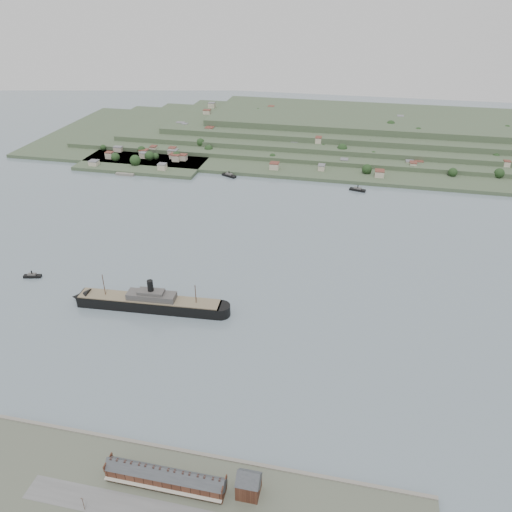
% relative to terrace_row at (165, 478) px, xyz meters
% --- Properties ---
extents(ground, '(1400.00, 1400.00, 0.00)m').
position_rel_terrace_row_xyz_m(ground, '(10.00, 168.02, -6.84)').
color(ground, slate).
rests_on(ground, ground).
extents(terrace_row, '(55.60, 9.80, 11.07)m').
position_rel_terrace_row_xyz_m(terrace_row, '(0.00, 0.00, 0.00)').
color(terrace_row, '#422317').
rests_on(terrace_row, ground).
extents(gabled_building, '(10.40, 10.18, 14.09)m').
position_rel_terrace_row_xyz_m(gabled_building, '(37.50, 4.02, 1.34)').
color(gabled_building, '#422317').
rests_on(gabled_building, ground).
extents(far_peninsula, '(760.00, 309.00, 30.00)m').
position_rel_terrace_row_xyz_m(far_peninsula, '(37.91, 561.12, 5.04)').
color(far_peninsula, '#394D33').
rests_on(far_peninsula, ground).
extents(steamship, '(115.00, 20.24, 27.57)m').
position_rel_terrace_row_xyz_m(steamship, '(-65.24, 129.29, -1.75)').
color(steamship, black).
rests_on(steamship, ground).
extents(tugboat, '(13.83, 6.51, 6.01)m').
position_rel_terrace_row_xyz_m(tugboat, '(-167.01, 148.47, -5.37)').
color(tugboat, black).
rests_on(tugboat, ground).
extents(ferry_west, '(18.57, 12.20, 6.80)m').
position_rel_terrace_row_xyz_m(ferry_west, '(-75.86, 393.02, -5.20)').
color(ferry_west, black).
rests_on(ferry_west, ground).
extents(ferry_east, '(17.94, 8.83, 6.49)m').
position_rel_terrace_row_xyz_m(ferry_east, '(70.71, 380.52, -5.28)').
color(ferry_east, black).
rests_on(ferry_east, ground).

